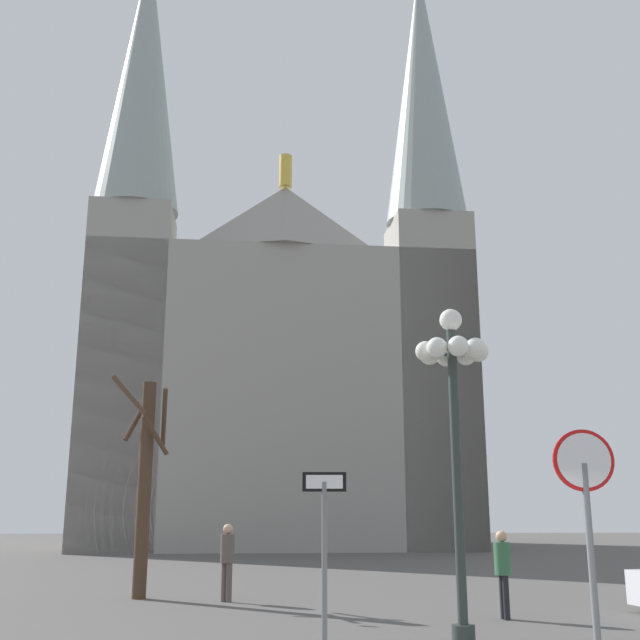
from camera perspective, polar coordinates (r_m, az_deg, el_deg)
cathedral at (r=44.02m, az=-3.05°, el=-3.14°), size 20.77×14.52×34.76m
stop_sign at (r=9.48m, az=19.10°, el=-13.13°), size 0.70×0.08×2.93m
one_way_arrow_sign at (r=10.13m, az=0.33°, el=-16.59°), size 0.56×0.07×2.50m
street_lamp at (r=12.99m, az=9.83°, el=-5.60°), size 1.23×1.23×5.32m
bare_tree at (r=19.43m, az=-12.79°, el=-11.29°), size 1.51×1.54×5.23m
pedestrian_walking at (r=15.96m, az=13.32°, el=-17.18°), size 0.32×0.32×1.62m
pedestrian_standing at (r=18.48m, az=-6.84°, el=-16.77°), size 0.32×0.32×1.69m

